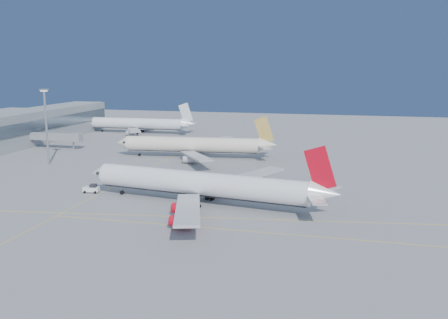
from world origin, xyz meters
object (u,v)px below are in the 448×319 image
airliner_third (140,124)px  light_mast (46,120)px  airliner_etihad (195,145)px  pushback_tug (92,189)px  airliner_virgin (205,185)px

airliner_third → light_mast: 86.90m
airliner_etihad → light_mast: light_mast is taller
airliner_third → pushback_tug: airliner_third is taller
airliner_third → pushback_tug: size_ratio=13.24×
pushback_tug → light_mast: size_ratio=0.17×
airliner_third → pushback_tug: 124.70m
airliner_etihad → airliner_third: bearing=123.7°
light_mast → airliner_etihad: bearing=28.5°
airliner_etihad → airliner_third: (-49.23, 60.46, -0.06)m
airliner_etihad → light_mast: bearing=-157.0°
airliner_virgin → airliner_third: size_ratio=1.15×
airliner_virgin → airliner_third: 141.88m
airliner_etihad → light_mast: size_ratio=2.34×
airliner_virgin → pushback_tug: size_ratio=15.17×
airliner_third → airliner_virgin: bearing=-61.0°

